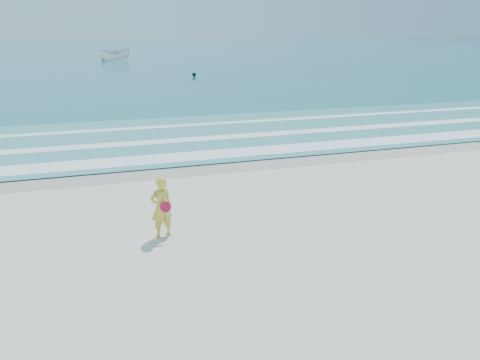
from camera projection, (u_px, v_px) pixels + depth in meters
name	position (u px, v px, depth m)	size (l,w,h in m)	color
ground	(278.00, 290.00, 9.22)	(400.00, 400.00, 0.00)	silver
wet_sand	(188.00, 167.00, 17.39)	(400.00, 2.40, 0.00)	#B2A893
ocean	(103.00, 51.00, 104.48)	(400.00, 190.00, 0.04)	#19727F
shallow	(167.00, 137.00, 21.91)	(400.00, 10.00, 0.01)	#59B7AD
foam_near	(181.00, 157.00, 18.55)	(400.00, 1.40, 0.01)	white
foam_mid	(169.00, 141.00, 21.18)	(400.00, 0.90, 0.01)	white
foam_far	(159.00, 127.00, 24.18)	(400.00, 0.60, 0.01)	white
boat	(115.00, 54.00, 72.26)	(1.91, 5.07, 1.96)	white
buoy	(194.00, 74.00, 49.13)	(0.44, 0.44, 0.44)	black
woman	(161.00, 207.00, 11.39)	(0.65, 0.52, 1.54)	yellow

